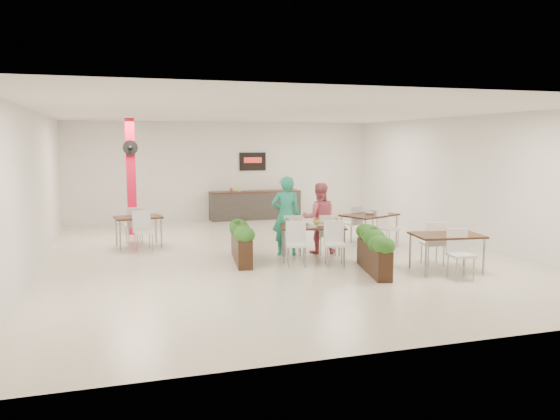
# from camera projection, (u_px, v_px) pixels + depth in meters

# --- Properties ---
(ground) EXTENTS (12.00, 12.00, 0.00)m
(ground) POSITION_uv_depth(u_px,v_px,m) (274.00, 254.00, 12.49)
(ground) COLOR beige
(ground) RESTS_ON ground
(room_shell) EXTENTS (10.10, 12.10, 3.22)m
(room_shell) POSITION_uv_depth(u_px,v_px,m) (274.00, 167.00, 12.23)
(room_shell) COLOR white
(room_shell) RESTS_ON ground
(red_column) EXTENTS (0.40, 0.41, 3.20)m
(red_column) POSITION_uv_depth(u_px,v_px,m) (131.00, 175.00, 15.01)
(red_column) COLOR red
(red_column) RESTS_ON ground
(service_counter) EXTENTS (3.00, 0.64, 2.20)m
(service_counter) POSITION_uv_depth(u_px,v_px,m) (255.00, 204.00, 18.08)
(service_counter) COLOR #2B2826
(service_counter) RESTS_ON ground
(main_table) EXTENTS (1.58, 1.87, 0.92)m
(main_table) POSITION_uv_depth(u_px,v_px,m) (312.00, 231.00, 11.83)
(main_table) COLOR black
(main_table) RESTS_ON ground
(diner_man) EXTENTS (0.74, 0.58, 1.80)m
(diner_man) POSITION_uv_depth(u_px,v_px,m) (286.00, 216.00, 12.30)
(diner_man) COLOR teal
(diner_man) RESTS_ON ground
(diner_woman) EXTENTS (0.92, 0.79, 1.63)m
(diner_woman) POSITION_uv_depth(u_px,v_px,m) (319.00, 218.00, 12.54)
(diner_woman) COLOR #D75F73
(diner_woman) RESTS_ON ground
(planter_left) EXTENTS (0.59, 1.86, 0.98)m
(planter_left) POSITION_uv_depth(u_px,v_px,m) (241.00, 238.00, 11.70)
(planter_left) COLOR black
(planter_left) RESTS_ON ground
(planter_right) EXTENTS (0.69, 1.77, 0.93)m
(planter_right) POSITION_uv_depth(u_px,v_px,m) (374.00, 248.00, 10.71)
(planter_right) COLOR black
(planter_right) RESTS_ON ground
(side_table_a) EXTENTS (1.19, 1.66, 0.92)m
(side_table_a) POSITION_uv_depth(u_px,v_px,m) (138.00, 222.00, 13.31)
(side_table_a) COLOR black
(side_table_a) RESTS_ON ground
(side_table_b) EXTENTS (1.59, 1.65, 0.92)m
(side_table_b) POSITION_uv_depth(u_px,v_px,m) (369.00, 219.00, 13.72)
(side_table_b) COLOR black
(side_table_b) RESTS_ON ground
(side_table_c) EXTENTS (1.41, 1.66, 0.92)m
(side_table_c) POSITION_uv_depth(u_px,v_px,m) (447.00, 240.00, 10.77)
(side_table_c) COLOR black
(side_table_c) RESTS_ON ground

